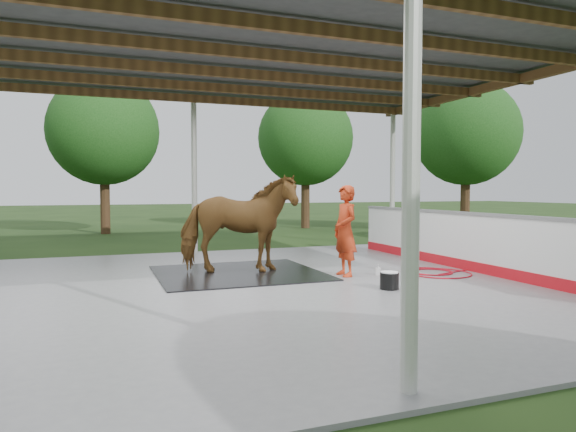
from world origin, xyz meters
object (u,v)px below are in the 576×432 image
object	(u,v)px
handler	(345,231)
wash_bucket	(389,280)
dasher_board	(473,243)
horse	(238,224)

from	to	relation	value
handler	wash_bucket	world-z (taller)	handler
wash_bucket	dasher_board	bearing A→B (deg)	22.38
dasher_board	wash_bucket	world-z (taller)	dasher_board
handler	wash_bucket	xyz separation A→B (m)	(0.09, -1.39, -0.69)
dasher_board	horse	xyz separation A→B (m)	(-4.39, 1.29, 0.41)
wash_bucket	horse	bearing A→B (deg)	128.80
horse	handler	distance (m)	2.02
dasher_board	wash_bucket	bearing A→B (deg)	-157.62
horse	wash_bucket	world-z (taller)	horse
handler	wash_bucket	size ratio (longest dim) A/B	5.55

